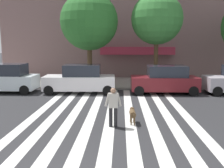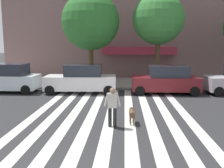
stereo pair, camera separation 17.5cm
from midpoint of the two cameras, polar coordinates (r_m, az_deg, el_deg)
name	(u,v)px [view 2 (the right image)]	position (r m, az deg, el deg)	size (l,w,h in m)	color
ground_plane	(85,115)	(12.36, -5.68, -6.95)	(160.00, 160.00, 0.00)	#2B2B2D
sidewalk_far	(103,82)	(21.99, -1.91, 0.37)	(80.00, 6.00, 0.15)	#A49C94
crosswalk_stripes	(111,115)	(12.25, 0.08, -7.04)	(7.65, 13.22, 0.01)	silver
parked_car_near_curb	(7,78)	(19.31, -22.35, 1.16)	(4.45, 2.02, 2.02)	silver
parked_car_behind_first	(81,79)	(17.73, -6.64, 1.02)	(4.95, 2.12, 1.97)	white
parked_car_third_in_line	(166,80)	(17.74, 12.35, 0.87)	(4.53, 2.01, 1.92)	maroon
street_tree_nearest	(91,22)	(20.00, -4.60, 13.85)	(4.43, 4.43, 7.16)	#4C3823
street_tree_middle	(158,19)	(20.19, 10.67, 14.22)	(3.94, 3.94, 7.11)	#4C3823
pedestrian_dog_walker	(112,105)	(10.36, 0.57, -4.76)	(0.70, 0.25, 1.64)	black
dog_on_leash	(132,113)	(10.96, 4.97, -6.64)	(0.27, 0.97, 0.65)	brown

